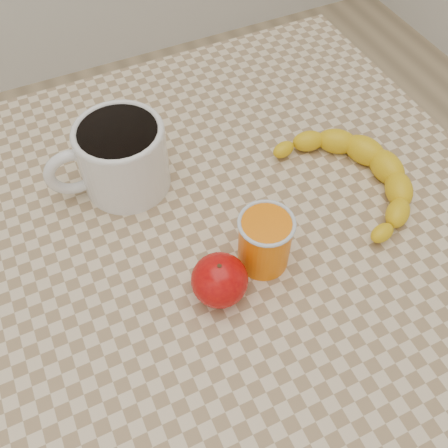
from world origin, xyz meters
name	(u,v)px	position (x,y,z in m)	size (l,w,h in m)	color
ground	(224,404)	(0.00, 0.00, 0.00)	(3.00, 3.00, 0.00)	tan
table	(224,267)	(0.00, 0.00, 0.66)	(0.80, 0.80, 0.75)	beige
coffee_mug	(120,156)	(-0.09, 0.14, 0.81)	(0.17, 0.13, 0.10)	white
orange_juice_glass	(265,241)	(0.03, -0.06, 0.79)	(0.07, 0.07, 0.08)	orange
apple	(220,280)	(-0.04, -0.08, 0.78)	(0.08, 0.08, 0.06)	#9C0509
banana	(353,176)	(0.20, 0.00, 0.77)	(0.19, 0.26, 0.04)	yellow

